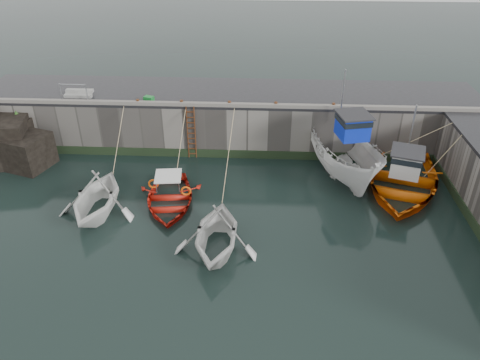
{
  "coord_description": "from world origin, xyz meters",
  "views": [
    {
      "loc": [
        2.05,
        -14.34,
        13.17
      ],
      "look_at": [
        1.04,
        5.45,
        1.2
      ],
      "focal_mm": 35.0,
      "sensor_mm": 36.0,
      "label": 1
    }
  ],
  "objects_px": {
    "boat_far_white": "(344,155)",
    "boat_far_orange": "(402,179)",
    "bollard_a": "(138,102)",
    "ladder": "(191,133)",
    "fish_crate": "(149,99)",
    "bollard_c": "(229,103)",
    "boat_near_white": "(99,212)",
    "bollard_d": "(276,104)",
    "boat_near_blue": "(169,203)",
    "boat_near_blacktrim": "(217,249)",
    "bollard_e": "(334,105)",
    "bollard_b": "(182,103)"
  },
  "relations": [
    {
      "from": "bollard_b",
      "to": "bollard_e",
      "type": "distance_m",
      "value": 8.5
    },
    {
      "from": "boat_far_orange",
      "to": "bollard_b",
      "type": "xyz_separation_m",
      "value": [
        -11.99,
        3.16,
        2.8
      ]
    },
    {
      "from": "bollard_b",
      "to": "bollard_a",
      "type": "bearing_deg",
      "value": 180.0
    },
    {
      "from": "boat_near_white",
      "to": "bollard_e",
      "type": "xyz_separation_m",
      "value": [
        11.79,
        6.21,
        3.3
      ]
    },
    {
      "from": "bollard_b",
      "to": "boat_near_white",
      "type": "bearing_deg",
      "value": -117.95
    },
    {
      "from": "bollard_c",
      "to": "fish_crate",
      "type": "bearing_deg",
      "value": 174.1
    },
    {
      "from": "boat_near_blacktrim",
      "to": "boat_far_white",
      "type": "height_order",
      "value": "boat_far_white"
    },
    {
      "from": "boat_near_white",
      "to": "bollard_a",
      "type": "xyz_separation_m",
      "value": [
        0.79,
        6.21,
        3.3
      ]
    },
    {
      "from": "boat_far_orange",
      "to": "boat_near_blacktrim",
      "type": "bearing_deg",
      "value": -131.76
    },
    {
      "from": "boat_far_white",
      "to": "fish_crate",
      "type": "xyz_separation_m",
      "value": [
        -11.05,
        2.36,
        2.08
      ]
    },
    {
      "from": "boat_near_blue",
      "to": "bollard_a",
      "type": "distance_m",
      "value": 6.66
    },
    {
      "from": "fish_crate",
      "to": "bollard_c",
      "type": "distance_m",
      "value": 4.7
    },
    {
      "from": "boat_near_blue",
      "to": "boat_near_blacktrim",
      "type": "distance_m",
      "value": 4.43
    },
    {
      "from": "bollard_d",
      "to": "boat_far_orange",
      "type": "bearing_deg",
      "value": -25.3
    },
    {
      "from": "bollard_a",
      "to": "bollard_d",
      "type": "height_order",
      "value": "same"
    },
    {
      "from": "boat_near_blue",
      "to": "bollard_c",
      "type": "height_order",
      "value": "bollard_c"
    },
    {
      "from": "bollard_b",
      "to": "bollard_e",
      "type": "height_order",
      "value": "same"
    },
    {
      "from": "boat_near_blue",
      "to": "boat_far_white",
      "type": "distance_m",
      "value": 9.75
    },
    {
      "from": "fish_crate",
      "to": "bollard_a",
      "type": "distance_m",
      "value": 0.71
    },
    {
      "from": "boat_far_white",
      "to": "ladder",
      "type": "bearing_deg",
      "value": 157.47
    },
    {
      "from": "ladder",
      "to": "bollard_e",
      "type": "distance_m",
      "value": 8.19
    },
    {
      "from": "ladder",
      "to": "bollard_d",
      "type": "height_order",
      "value": "bollard_d"
    },
    {
      "from": "ladder",
      "to": "bollard_a",
      "type": "relative_size",
      "value": 11.43
    },
    {
      "from": "boat_far_white",
      "to": "boat_far_orange",
      "type": "xyz_separation_m",
      "value": [
        2.92,
        -1.29,
        -0.72
      ]
    },
    {
      "from": "boat_near_blacktrim",
      "to": "boat_far_white",
      "type": "distance_m",
      "value": 9.42
    },
    {
      "from": "bollard_b",
      "to": "ladder",
      "type": "bearing_deg",
      "value": -33.86
    },
    {
      "from": "boat_far_white",
      "to": "bollard_a",
      "type": "xyz_separation_m",
      "value": [
        -11.58,
        1.88,
        2.08
      ]
    },
    {
      "from": "boat_far_orange",
      "to": "fish_crate",
      "type": "bearing_deg",
      "value": -177.32
    },
    {
      "from": "bollard_e",
      "to": "bollard_d",
      "type": "bearing_deg",
      "value": 180.0
    },
    {
      "from": "boat_near_blacktrim",
      "to": "bollard_b",
      "type": "xyz_separation_m",
      "value": [
        -2.72,
        8.72,
        3.3
      ]
    },
    {
      "from": "bollard_c",
      "to": "boat_near_white",
      "type": "bearing_deg",
      "value": -133.99
    },
    {
      "from": "boat_near_blue",
      "to": "fish_crate",
      "type": "relative_size",
      "value": 9.02
    },
    {
      "from": "fish_crate",
      "to": "bollard_d",
      "type": "xyz_separation_m",
      "value": [
        7.28,
        -0.48,
        0.0
      ]
    },
    {
      "from": "boat_far_orange",
      "to": "bollard_a",
      "type": "bearing_deg",
      "value": -175.0
    },
    {
      "from": "boat_far_orange",
      "to": "bollard_c",
      "type": "xyz_separation_m",
      "value": [
        -9.29,
        3.16,
        2.8
      ]
    },
    {
      "from": "boat_near_blacktrim",
      "to": "bollard_a",
      "type": "distance_m",
      "value": 10.68
    },
    {
      "from": "boat_near_blue",
      "to": "bollard_e",
      "type": "relative_size",
      "value": 17.27
    },
    {
      "from": "boat_near_white",
      "to": "boat_near_blacktrim",
      "type": "distance_m",
      "value": 6.52
    },
    {
      "from": "bollard_a",
      "to": "bollard_e",
      "type": "relative_size",
      "value": 1.0
    },
    {
      "from": "bollard_a",
      "to": "ladder",
      "type": "bearing_deg",
      "value": -6.38
    },
    {
      "from": "ladder",
      "to": "bollard_d",
      "type": "relative_size",
      "value": 11.43
    },
    {
      "from": "ladder",
      "to": "bollard_c",
      "type": "xyz_separation_m",
      "value": [
        2.2,
        0.34,
        1.71
      ]
    },
    {
      "from": "boat_far_orange",
      "to": "bollard_b",
      "type": "relative_size",
      "value": 31.31
    },
    {
      "from": "bollard_b",
      "to": "boat_near_blue",
      "type": "bearing_deg",
      "value": -90.05
    },
    {
      "from": "boat_far_white",
      "to": "fish_crate",
      "type": "relative_size",
      "value": 14.9
    },
    {
      "from": "ladder",
      "to": "boat_far_orange",
      "type": "height_order",
      "value": "boat_far_orange"
    },
    {
      "from": "ladder",
      "to": "fish_crate",
      "type": "bearing_deg",
      "value": 161.7
    },
    {
      "from": "boat_far_white",
      "to": "bollard_a",
      "type": "height_order",
      "value": "boat_far_white"
    },
    {
      "from": "boat_near_white",
      "to": "boat_far_white",
      "type": "distance_m",
      "value": 13.16
    },
    {
      "from": "fish_crate",
      "to": "bollard_c",
      "type": "relative_size",
      "value": 1.91
    }
  ]
}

